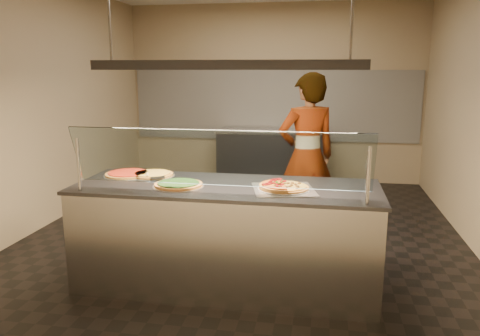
% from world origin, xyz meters
% --- Properties ---
extents(ground, '(5.00, 6.00, 0.02)m').
position_xyz_m(ground, '(0.00, 0.00, -0.01)').
color(ground, black).
rests_on(ground, ground).
extents(wall_back, '(5.00, 0.02, 3.00)m').
position_xyz_m(wall_back, '(0.00, 3.01, 1.50)').
color(wall_back, tan).
rests_on(wall_back, ground).
extents(wall_front, '(5.00, 0.02, 3.00)m').
position_xyz_m(wall_front, '(0.00, -3.01, 1.50)').
color(wall_front, tan).
rests_on(wall_front, ground).
extents(wall_left, '(0.02, 6.00, 3.00)m').
position_xyz_m(wall_left, '(-2.51, 0.00, 1.50)').
color(wall_left, tan).
rests_on(wall_left, ground).
extents(tile_band, '(4.90, 0.02, 1.20)m').
position_xyz_m(tile_band, '(0.00, 2.98, 1.30)').
color(tile_band, silver).
rests_on(tile_band, wall_back).
extents(serving_counter, '(2.64, 0.94, 0.93)m').
position_xyz_m(serving_counter, '(0.06, -1.24, 0.47)').
color(serving_counter, '#B7B7BC').
rests_on(serving_counter, ground).
extents(sneeze_guard, '(2.40, 0.18, 0.54)m').
position_xyz_m(sneeze_guard, '(0.06, -1.58, 1.23)').
color(sneeze_guard, '#B7B7BC').
rests_on(sneeze_guard, serving_counter).
extents(perforated_tray, '(0.60, 0.60, 0.01)m').
position_xyz_m(perforated_tray, '(0.56, -1.31, 0.94)').
color(perforated_tray, silver).
rests_on(perforated_tray, serving_counter).
extents(half_pizza_pepperoni, '(0.30, 0.45, 0.05)m').
position_xyz_m(half_pizza_pepperoni, '(0.46, -1.31, 0.96)').
color(half_pizza_pepperoni, '#945D27').
rests_on(half_pizza_pepperoni, perforated_tray).
extents(half_pizza_sausage, '(0.30, 0.45, 0.04)m').
position_xyz_m(half_pizza_sausage, '(0.66, -1.31, 0.96)').
color(half_pizza_sausage, '#945D27').
rests_on(half_pizza_sausage, perforated_tray).
extents(pizza_spinach, '(0.44, 0.44, 0.03)m').
position_xyz_m(pizza_spinach, '(-0.34, -1.35, 0.95)').
color(pizza_spinach, silver).
rests_on(pizza_spinach, serving_counter).
extents(pizza_cheese, '(0.41, 0.41, 0.03)m').
position_xyz_m(pizza_cheese, '(-0.70, -1.00, 0.94)').
color(pizza_cheese, silver).
rests_on(pizza_cheese, serving_counter).
extents(pizza_tomato, '(0.45, 0.45, 0.03)m').
position_xyz_m(pizza_tomato, '(-0.94, -1.02, 0.94)').
color(pizza_tomato, silver).
rests_on(pizza_tomato, serving_counter).
extents(pizza_spatula, '(0.24, 0.21, 0.02)m').
position_xyz_m(pizza_spatula, '(-0.66, -1.13, 0.96)').
color(pizza_spatula, '#B7B7BC').
rests_on(pizza_spatula, pizza_spinach).
extents(prep_table, '(1.75, 0.74, 0.93)m').
position_xyz_m(prep_table, '(0.02, 2.55, 0.47)').
color(prep_table, '#3E3E43').
rests_on(prep_table, ground).
extents(worker, '(0.81, 0.70, 1.88)m').
position_xyz_m(worker, '(0.70, 0.20, 0.94)').
color(worker, '#343137').
rests_on(worker, ground).
extents(heat_lamp_housing, '(2.30, 0.18, 0.08)m').
position_xyz_m(heat_lamp_housing, '(0.06, -1.24, 1.95)').
color(heat_lamp_housing, '#3E3E43').
rests_on(heat_lamp_housing, ceiling).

